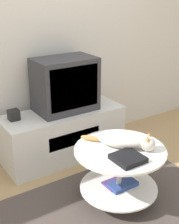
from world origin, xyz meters
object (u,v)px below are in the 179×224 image
Objects in this scene: speaker at (14,115)px; dvd_box at (128,158)px; tv at (65,85)px; cat at (124,140)px.

speaker reaches higher than dvd_box.
tv is at bearing 84.88° from dvd_box.
speaker is 0.46× the size of dvd_box.
tv is 6.13× the size of speaker.
tv is 0.91m from cat.
speaker is 1.19m from dvd_box.
dvd_box is 0.21m from cat.
tv is 0.56m from speaker.
cat is at bearing 59.65° from dvd_box.
speaker is at bearing 173.15° from cat.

